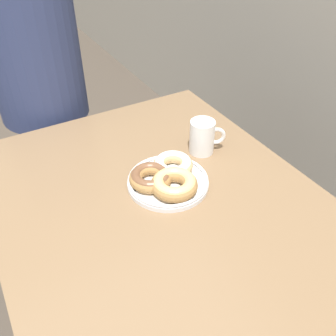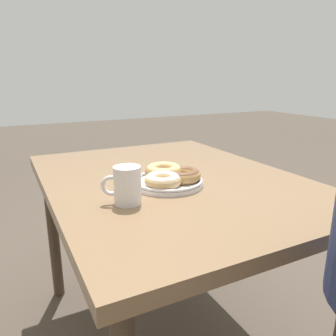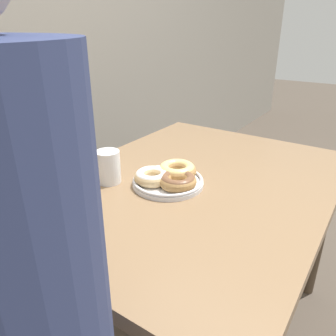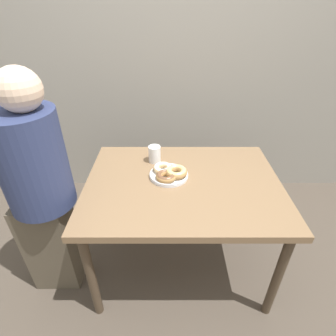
{
  "view_description": "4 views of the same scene",
  "coord_description": "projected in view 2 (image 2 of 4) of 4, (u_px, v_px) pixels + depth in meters",
  "views": [
    {
      "loc": [
        0.62,
        -0.2,
        1.4
      ],
      "look_at": [
        -0.08,
        0.2,
        0.76
      ],
      "focal_mm": 40.0,
      "sensor_mm": 36.0,
      "label": 1
    },
    {
      "loc": [
        -1.0,
        0.67,
        1.05
      ],
      "look_at": [
        -0.08,
        0.2,
        0.76
      ],
      "focal_mm": 35.0,
      "sensor_mm": 36.0,
      "label": 2
    },
    {
      "loc": [
        -0.88,
        -0.33,
        1.19
      ],
      "look_at": [
        -0.08,
        0.2,
        0.76
      ],
      "focal_mm": 35.0,
      "sensor_mm": 36.0,
      "label": 3
    },
    {
      "loc": [
        -0.09,
        -1.08,
        1.59
      ],
      "look_at": [
        -0.08,
        0.2,
        0.76
      ],
      "focal_mm": 28.0,
      "sensor_mm": 36.0,
      "label": 4
    }
  ],
  "objects": [
    {
      "name": "dining_table",
      "position": [
        170.0,
        195.0,
        1.2
      ],
      "size": [
        1.13,
        0.85,
        0.7
      ],
      "color": "#846647",
      "rests_on": "ground_plane"
    },
    {
      "name": "ground_plane",
      "position": [
        201.0,
        325.0,
        1.44
      ],
      "size": [
        14.0,
        14.0,
        0.0
      ],
      "primitive_type": "plane",
      "color": "#4C4238"
    },
    {
      "name": "coffee_mug",
      "position": [
        127.0,
        185.0,
        0.92
      ],
      "size": [
        0.08,
        0.11,
        0.11
      ],
      "color": "white",
      "rests_on": "dining_table"
    },
    {
      "name": "donut_plate",
      "position": [
        169.0,
        177.0,
        1.08
      ],
      "size": [
        0.24,
        0.25,
        0.06
      ],
      "color": "white",
      "rests_on": "dining_table"
    }
  ]
}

